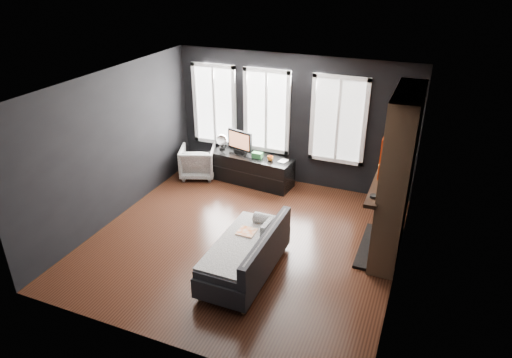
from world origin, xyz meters
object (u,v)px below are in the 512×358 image
at_px(monitor, 240,140).
at_px(sofa, 245,251).
at_px(armchair, 198,160).
at_px(mantel_vase, 384,165).
at_px(mug, 270,158).
at_px(book, 280,156).
at_px(media_console, 251,169).

bearing_deg(monitor, sofa, -48.58).
xyz_separation_m(armchair, mantel_vase, (4.00, -0.90, 0.95)).
bearing_deg(mug, monitor, 168.36).
height_order(sofa, mug, sofa).
bearing_deg(mug, book, 24.10).
relative_size(media_console, monitor, 2.87).
relative_size(armchair, mantel_vase, 3.75).
height_order(mug, mantel_vase, mantel_vase).
height_order(monitor, mantel_vase, mantel_vase).
relative_size(book, mantel_vase, 1.06).
xyz_separation_m(monitor, book, (0.92, -0.07, -0.17)).
distance_m(media_console, book, 0.76).
relative_size(sofa, monitor, 2.92).
bearing_deg(media_console, mantel_vase, -14.62).
height_order(media_console, book, book).
xyz_separation_m(media_console, book, (0.64, -0.00, 0.41)).
distance_m(armchair, mug, 1.69).
height_order(sofa, media_console, sofa).
xyz_separation_m(sofa, media_console, (-1.12, 2.91, -0.08)).
xyz_separation_m(armchair, monitor, (0.92, 0.22, 0.52)).
relative_size(media_console, book, 8.50).
bearing_deg(book, armchair, -175.44).
bearing_deg(media_console, book, 5.69).
bearing_deg(sofa, monitor, 115.75).
distance_m(media_console, monitor, 0.66).
relative_size(sofa, armchair, 2.45).
distance_m(armchair, media_console, 1.22).
bearing_deg(sofa, media_console, 111.55).
bearing_deg(mantel_vase, sofa, -132.05).
distance_m(sofa, armchair, 3.61).
distance_m(mug, mantel_vase, 2.61).
xyz_separation_m(sofa, armchair, (-2.32, 2.76, -0.02)).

